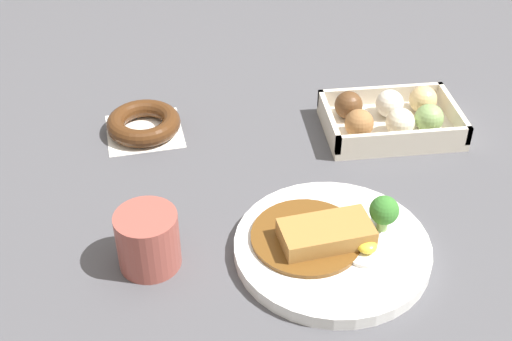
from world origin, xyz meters
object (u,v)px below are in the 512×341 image
at_px(chocolate_ring_donut, 144,124).
at_px(donut_box, 391,118).
at_px(curry_plate, 332,244).
at_px(coffee_mug, 148,240).

bearing_deg(chocolate_ring_donut, donut_box, 173.40).
bearing_deg(donut_box, chocolate_ring_donut, -6.60).
bearing_deg(curry_plate, donut_box, -120.00).
bearing_deg(donut_box, curry_plate, 60.00).
relative_size(curry_plate, donut_box, 1.19).
relative_size(curry_plate, chocolate_ring_donut, 1.92).
bearing_deg(curry_plate, chocolate_ring_donut, -52.26).
height_order(chocolate_ring_donut, coffee_mug, coffee_mug).
xyz_separation_m(curry_plate, donut_box, (-0.15, -0.26, 0.01)).
height_order(curry_plate, coffee_mug, coffee_mug).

